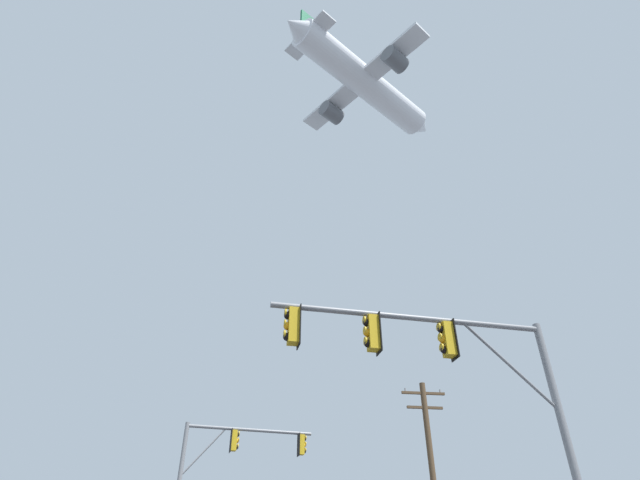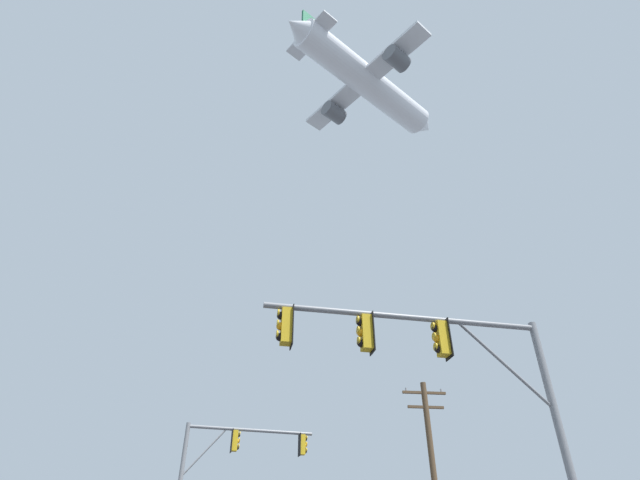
% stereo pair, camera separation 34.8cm
% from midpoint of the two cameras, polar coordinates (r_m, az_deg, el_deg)
% --- Properties ---
extents(signal_pole_near, '(7.46, 0.90, 6.58)m').
position_cam_midpoint_polar(signal_pole_near, '(12.87, 14.75, -14.29)').
color(signal_pole_near, slate).
rests_on(signal_pole_near, ground).
extents(signal_pole_far, '(5.99, 1.27, 6.51)m').
position_cam_midpoint_polar(signal_pole_far, '(24.76, -10.22, -24.36)').
color(signal_pole_far, slate).
rests_on(signal_pole_far, ground).
extents(utility_pole, '(2.20, 0.28, 8.61)m').
position_cam_midpoint_polar(utility_pole, '(25.10, 13.60, -24.80)').
color(utility_pole, brown).
rests_on(utility_pole, ground).
extents(airplane, '(21.91, 17.22, 6.72)m').
position_cam_midpoint_polar(airplane, '(63.02, 5.62, 18.04)').
color(airplane, white).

